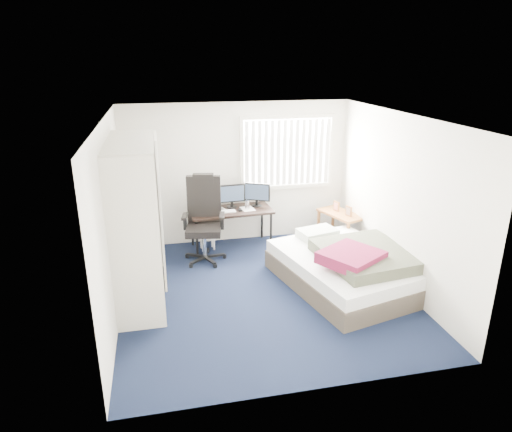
{
  "coord_description": "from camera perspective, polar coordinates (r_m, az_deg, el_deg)",
  "views": [
    {
      "loc": [
        -1.35,
        -5.71,
        3.25
      ],
      "look_at": [
        -0.03,
        0.4,
        1.03
      ],
      "focal_mm": 32.0,
      "sensor_mm": 36.0,
      "label": 1
    }
  ],
  "objects": [
    {
      "name": "closet",
      "position": [
        6.28,
        -14.57,
        1.28
      ],
      "size": [
        0.64,
        1.84,
        2.22
      ],
      "color": "beige",
      "rests_on": "ground"
    },
    {
      "name": "window_assembly",
      "position": [
        8.24,
        3.93,
        7.92
      ],
      "size": [
        1.72,
        0.09,
        1.32
      ],
      "color": "white",
      "rests_on": "ground"
    },
    {
      "name": "footstool",
      "position": [
        8.08,
        -6.09,
        -3.02
      ],
      "size": [
        0.29,
        0.24,
        0.22
      ],
      "color": "white",
      "rests_on": "ground"
    },
    {
      "name": "bed",
      "position": [
        6.9,
        11.46,
        -6.24
      ],
      "size": [
        2.07,
        2.46,
        0.7
      ],
      "color": "#433A30",
      "rests_on": "ground"
    },
    {
      "name": "ground",
      "position": [
        6.7,
        0.96,
        -9.47
      ],
      "size": [
        4.2,
        4.2,
        0.0
      ],
      "primitive_type": "plane",
      "color": "black",
      "rests_on": "ground"
    },
    {
      "name": "office_chair",
      "position": [
        7.58,
        -6.48,
        -1.49
      ],
      "size": [
        0.78,
        0.78,
        1.43
      ],
      "color": "black",
      "rests_on": "ground"
    },
    {
      "name": "pine_box",
      "position": [
        6.67,
        -13.53,
        -8.71
      ],
      "size": [
        0.46,
        0.37,
        0.31
      ],
      "primitive_type": "cube",
      "rotation": [
        0.0,
        0.0,
        0.17
      ],
      "color": "#A18A50",
      "rests_on": "ground"
    },
    {
      "name": "room_shell",
      "position": [
        6.12,
        1.04,
        3.0
      ],
      "size": [
        4.2,
        4.2,
        4.2
      ],
      "color": "silver",
      "rests_on": "ground"
    },
    {
      "name": "desk",
      "position": [
        7.96,
        -3.2,
        1.1
      ],
      "size": [
        1.46,
        0.76,
        1.16
      ],
      "color": "black",
      "rests_on": "ground"
    },
    {
      "name": "nightstand",
      "position": [
        8.27,
        10.54,
        -0.07
      ],
      "size": [
        0.69,
        0.95,
        0.77
      ],
      "color": "brown",
      "rests_on": "ground"
    }
  ]
}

